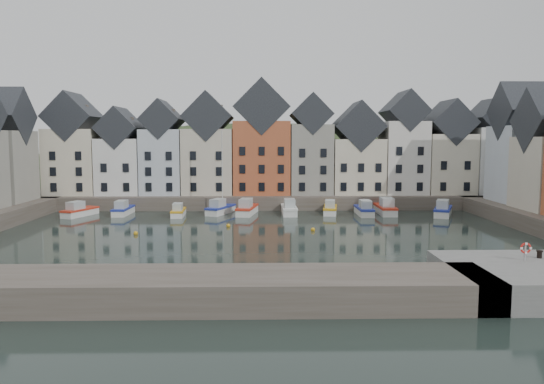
{
  "coord_description": "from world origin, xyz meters",
  "views": [
    {
      "loc": [
        0.07,
        -55.52,
        10.76
      ],
      "look_at": [
        1.27,
        6.0,
        4.46
      ],
      "focal_mm": 35.0,
      "sensor_mm": 36.0,
      "label": 1
    }
  ],
  "objects_px": {
    "boat_a": "(79,211)",
    "life_ring_post": "(526,249)",
    "mooring_bollard": "(540,254)",
    "boat_d": "(220,208)"
  },
  "relations": [
    {
      "from": "boat_d",
      "to": "life_ring_post",
      "type": "xyz_separation_m",
      "value": [
        24.82,
        -37.76,
        2.07
      ]
    },
    {
      "from": "boat_a",
      "to": "boat_d",
      "type": "height_order",
      "value": "boat_d"
    },
    {
      "from": "boat_a",
      "to": "life_ring_post",
      "type": "height_order",
      "value": "life_ring_post"
    },
    {
      "from": "boat_d",
      "to": "mooring_bollard",
      "type": "bearing_deg",
      "value": -33.32
    },
    {
      "from": "life_ring_post",
      "to": "boat_a",
      "type": "bearing_deg",
      "value": 140.89
    },
    {
      "from": "boat_d",
      "to": "life_ring_post",
      "type": "height_order",
      "value": "boat_d"
    },
    {
      "from": "boat_a",
      "to": "mooring_bollard",
      "type": "bearing_deg",
      "value": -17.77
    },
    {
      "from": "boat_a",
      "to": "boat_d",
      "type": "relative_size",
      "value": 0.52
    },
    {
      "from": "mooring_bollard",
      "to": "life_ring_post",
      "type": "relative_size",
      "value": 0.43
    },
    {
      "from": "mooring_bollard",
      "to": "life_ring_post",
      "type": "height_order",
      "value": "life_ring_post"
    }
  ]
}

